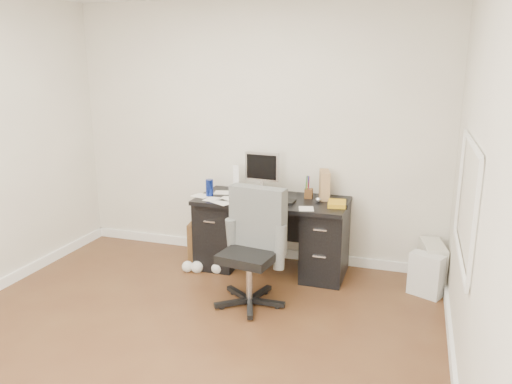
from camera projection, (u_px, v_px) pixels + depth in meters
ground at (171, 347)px, 3.73m from camera, size 4.00×4.00×0.00m
room_shell at (167, 125)px, 3.33m from camera, size 4.02×4.02×2.71m
desk at (272, 232)px, 5.06m from camera, size 1.50×0.70×0.75m
loose_papers at (251, 198)px, 4.99m from camera, size 1.10×0.60×0.00m
lcd_monitor at (262, 174)px, 5.05m from camera, size 0.37×0.23×0.45m
keyboard at (270, 200)px, 4.86m from camera, size 0.50×0.18×0.03m
computer_mouse at (318, 200)px, 4.83m from camera, size 0.06×0.06×0.06m
travel_mug at (210, 188)px, 5.06m from camera, size 0.09×0.09×0.17m
white_binder at (236, 180)px, 5.15m from camera, size 0.19×0.26×0.27m
magazine_file at (324, 185)px, 4.95m from camera, size 0.18×0.26×0.28m
pen_cup at (309, 187)px, 4.97m from camera, size 0.10×0.10×0.23m
yellow_book at (338, 204)px, 4.73m from camera, size 0.21×0.25×0.04m
paper_remote at (269, 205)px, 4.71m from camera, size 0.32×0.28×0.02m
office_chair at (249, 249)px, 4.27m from camera, size 0.66×0.66×1.03m
pc_tower at (432, 265)px, 4.72m from camera, size 0.26×0.45×0.42m
shopping_bag at (426, 275)px, 4.53m from camera, size 0.35×0.31×0.40m
wicker_basket at (211, 239)px, 5.40m from camera, size 0.48×0.48×0.42m
desk_printer at (323, 273)px, 4.84m from camera, size 0.31×0.26×0.18m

